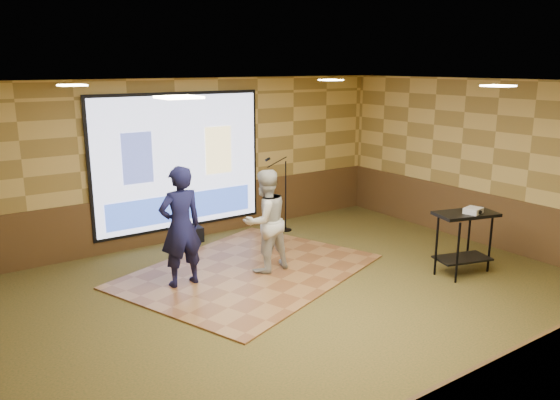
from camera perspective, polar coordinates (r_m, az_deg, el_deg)
ground at (r=7.76m, az=0.86°, el=-10.66°), size 9.00×9.00×0.00m
room_shell at (r=7.14m, az=0.92°, el=4.80°), size 9.04×7.04×3.02m
wainscot_back at (r=10.45m, az=-10.32°, el=-1.56°), size 9.00×0.04×0.95m
wainscot_front at (r=5.44m, az=23.93°, el=-17.80°), size 9.00×0.04×0.95m
wainscot_right at (r=10.69m, az=20.79°, el=-1.91°), size 0.04×7.00×0.95m
projector_screen at (r=10.20m, az=-10.46°, el=3.81°), size 3.32×0.06×2.52m
downlight_nw at (r=7.77m, az=-20.90°, el=11.14°), size 0.32×0.32×0.02m
downlight_ne at (r=9.83m, az=5.34°, el=12.38°), size 0.32×0.32×0.02m
downlight_sw at (r=4.65m, az=-10.53°, el=10.50°), size 0.32×0.32×0.02m
downlight_se at (r=7.61m, az=21.84°, el=11.02°), size 0.32×0.32×0.02m
dance_floor at (r=8.84m, az=-3.25°, el=-7.41°), size 4.53×3.98×0.03m
player_left at (r=8.12m, az=-10.35°, el=-2.74°), size 0.66×0.44×1.80m
player_right at (r=8.58m, az=-1.56°, el=-2.20°), size 0.84×0.68×1.64m
av_table at (r=9.02m, az=18.73°, el=-3.04°), size 0.95×0.50×1.00m
projector at (r=8.92m, az=19.54°, el=-1.05°), size 0.31×0.27×0.09m
mic_stand at (r=10.80m, az=0.35°, el=-0.73°), size 0.60×0.24×1.52m
duffel_bag at (r=10.36m, az=-9.35°, el=-3.60°), size 0.46×0.32×0.27m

